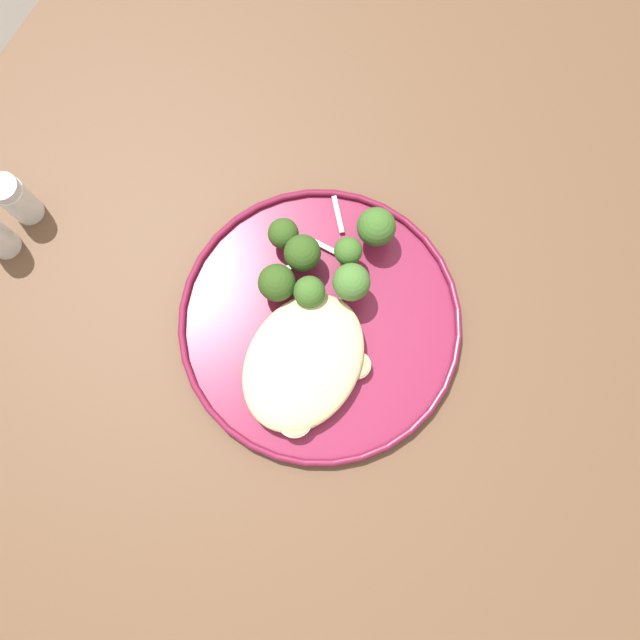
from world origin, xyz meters
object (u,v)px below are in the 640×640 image
Objects in this scene: seared_scallop_tilted_round at (301,351)px; broccoli_floret_near_rim at (309,292)px; dinner_plate at (320,322)px; seared_scallop_half_hidden at (331,344)px; seared_scallop_left_edge at (295,420)px; broccoli_floret_small_sprig at (302,253)px; seared_scallop_front_small at (357,366)px; broccoli_floret_tall_stalk at (283,234)px; broccoli_floret_rear_charred at (351,283)px; seared_scallop_rear_pale at (303,393)px; broccoli_floret_split_head at (376,227)px; broccoli_floret_beside_noodles at (348,253)px; seared_scallop_on_noodles at (329,381)px; broccoli_floret_center_pile at (277,283)px; salt_shaker at (17,199)px; seared_scallop_tiny_bay at (275,354)px.

broccoli_floret_near_rim reaches higher than seared_scallop_tilted_round.
dinner_plate is 0.03m from seared_scallop_half_hidden.
broccoli_floret_small_sprig is at bearing -153.80° from seared_scallop_left_edge.
broccoli_floret_tall_stalk reaches higher than seared_scallop_front_small.
seared_scallop_tilted_round is 0.37× the size of broccoli_floret_rear_charred.
broccoli_floret_split_head is (-0.18, -0.01, 0.02)m from seared_scallop_rear_pale.
broccoli_floret_split_head is (-0.11, 0.01, 0.04)m from dinner_plate.
seared_scallop_rear_pale is at bearing 10.79° from broccoli_floret_beside_noodles.
broccoli_floret_center_pile is (-0.06, -0.09, 0.02)m from seared_scallop_on_noodles.
seared_scallop_front_small is (0.02, 0.05, 0.01)m from dinner_plate.
seared_scallop_half_hidden is 0.12m from broccoli_floret_tall_stalk.
broccoli_floret_small_sprig reaches higher than seared_scallop_front_small.
seared_scallop_rear_pale is 0.16m from broccoli_floret_tall_stalk.
salt_shaker is (0.10, -0.26, -0.00)m from broccoli_floret_tall_stalk.
seared_scallop_left_edge is 0.08m from seared_scallop_front_small.
seared_scallop_left_edge reaches higher than seared_scallop_tiny_bay.
seared_scallop_rear_pale is at bearing 36.05° from broccoli_floret_tall_stalk.
seared_scallop_tiny_bay is 0.12m from broccoli_floret_tall_stalk.
broccoli_floret_tall_stalk is 0.67× the size of salt_shaker.
broccoli_floret_split_head is 1.11× the size of broccoli_floret_near_rim.
seared_scallop_left_edge is at bearing 36.45° from broccoli_floret_center_pile.
seared_scallop_tiny_bay is 0.31m from salt_shaker.
dinner_plate is 10.59× the size of seared_scallop_front_small.
broccoli_floret_beside_noodles is (-0.12, 0.02, 0.02)m from seared_scallop_tiny_bay.
seared_scallop_tilted_round is 0.15m from broccoli_floret_split_head.
dinner_plate is 0.04m from broccoli_floret_near_rim.
seared_scallop_on_noodles is 0.05m from seared_scallop_left_edge.
seared_scallop_tilted_round is 0.63× the size of seared_scallop_left_edge.
broccoli_floret_split_head is 0.37m from salt_shaker.
dinner_plate is at bearing -3.54° from broccoli_floret_split_head.
salt_shaker is at bearing -89.48° from seared_scallop_tilted_round.
seared_scallop_rear_pale is 0.93× the size of seared_scallop_left_edge.
broccoli_floret_small_sprig reaches higher than broccoli_floret_beside_noodles.
dinner_plate is at bearing -113.00° from seared_scallop_front_small.
broccoli_floret_center_pile is (-0.11, -0.08, 0.02)m from seared_scallop_left_edge.
seared_scallop_rear_pale is 1.04× the size of seared_scallop_tiny_bay.
broccoli_floret_small_sprig reaches higher than seared_scallop_rear_pale.
seared_scallop_rear_pale is 0.36m from salt_shaker.
broccoli_floret_split_head reaches higher than dinner_plate.
broccoli_floret_center_pile is at bearing -78.63° from broccoli_floret_near_rim.
seared_scallop_rear_pale is 0.49× the size of salt_shaker.
broccoli_floret_near_rim is (0.04, 0.05, 0.01)m from broccoli_floret_tall_stalk.
broccoli_floret_near_rim reaches higher than seared_scallop_on_noodles.
broccoli_floret_rear_charred reaches higher than seared_scallop_tiny_bay.
broccoli_floret_tall_stalk is 0.09m from broccoli_floret_rear_charred.
broccoli_floret_tall_stalk reaches higher than seared_scallop_rear_pale.
seared_scallop_rear_pale reaches higher than dinner_plate.
seared_scallop_on_noodles reaches higher than dinner_plate.
seared_scallop_tilted_round is 0.68× the size of seared_scallop_half_hidden.
seared_scallop_half_hidden is at bearing 128.29° from seared_scallop_tiny_bay.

